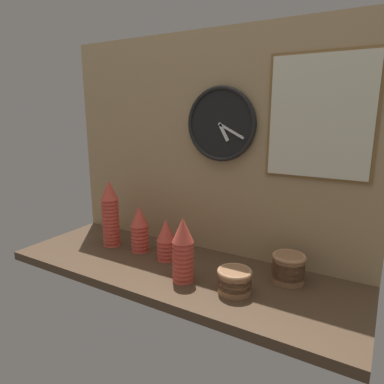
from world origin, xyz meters
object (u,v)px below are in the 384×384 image
Objects in this scene: wall_clock at (221,124)px; cup_stack_center_left at (140,229)px; cup_stack_left at (110,213)px; cup_stack_center at (166,240)px; cup_stack_center_right at (183,250)px; menu_board at (320,117)px; bowl_stack_right at (234,280)px; bowl_stack_far_right at (288,267)px.

cup_stack_center_left is at bearing -153.14° from wall_clock.
cup_stack_center is at bearing -0.58° from cup_stack_left.
cup_stack_center is 0.58× the size of wall_clock.
cup_stack_center_left is 38.39cm from cup_stack_center_right.
cup_stack_left is 35.85cm from cup_stack_center.
menu_board is at bearing 13.47° from cup_stack_center_left.
cup_stack_center_right is (52.97, -13.91, -3.77)cm from cup_stack_left.
cup_stack_center_left reaches higher than bowl_stack_right.
cup_stack_center_left is 17.42cm from cup_stack_center.
cup_stack_center_right is 1.99× the size of bowl_stack_far_right.
menu_board is at bearing 1.18° from wall_clock.
bowl_stack_right is 0.27× the size of menu_board.
wall_clock reaches higher than bowl_stack_right.
cup_stack_center is 1.44× the size of bowl_stack_right.
bowl_stack_right is at bearing -16.21° from cup_stack_center.
cup_stack_center_left is at bearing 174.04° from cup_stack_center.
menu_board is (20.69, 32.19, 61.44)cm from bowl_stack_right.
bowl_stack_far_right reaches higher than bowl_stack_right.
bowl_stack_far_right is (90.91, 7.25, -11.09)cm from cup_stack_left.
bowl_stack_far_right is at bearing -111.29° from menu_board.
cup_stack_left is 91.87cm from bowl_stack_far_right.
wall_clock is (-22.22, 31.31, 57.88)cm from bowl_stack_right.
bowl_stack_right is at bearing -129.08° from bowl_stack_far_right.
cup_stack_left is 2.54× the size of bowl_stack_far_right.
cup_stack_left is at bearing 165.29° from cup_stack_center_right.
menu_board is (5.03, 12.90, 60.24)cm from bowl_stack_far_right.
wall_clock is (-37.89, 12.01, 56.69)cm from bowl_stack_far_right.
cup_stack_center reaches higher than bowl_stack_right.
cup_stack_center_right reaches higher than cup_stack_center.
cup_stack_center_left is 0.47× the size of menu_board.
wall_clock is at bearing 47.50° from cup_stack_center.
menu_board reaches higher than bowl_stack_right.
bowl_stack_right is (22.28, 1.87, -8.51)cm from cup_stack_center_right.
menu_board is (95.94, 20.15, 49.15)cm from cup_stack_left.
bowl_stack_right is at bearing 4.80° from cup_stack_center_right.
bowl_stack_far_right is 69.23cm from wall_clock.
cup_stack_center is at bearing 163.79° from bowl_stack_right.
menu_board reaches higher than cup_stack_center.
cup_stack_left is (-17.83, -1.44, 5.66)cm from cup_stack_center_left.
menu_board is at bearing 18.61° from cup_stack_center.
bowl_stack_right is 69.45cm from wall_clock.
bowl_stack_far_right is at bearing 7.76° from cup_stack_center.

